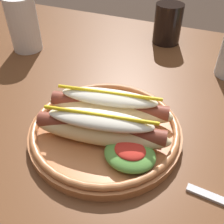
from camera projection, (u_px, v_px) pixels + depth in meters
name	position (u px, v px, depth m)	size (l,w,h in m)	color
dining_table	(134.00, 133.00, 0.61)	(1.44, 0.87, 0.74)	brown
hot_dog_plate	(106.00, 125.00, 0.45)	(0.27, 0.27, 0.08)	#B77042
soda_cup	(168.00, 24.00, 0.73)	(0.08, 0.08, 0.11)	black
extra_cup	(23.00, 24.00, 0.68)	(0.08, 0.08, 0.14)	white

